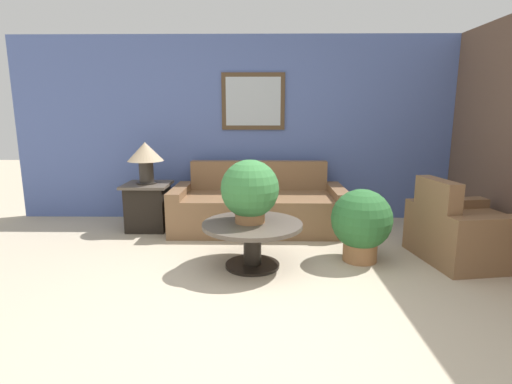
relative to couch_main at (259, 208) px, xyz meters
name	(u,v)px	position (x,y,z in m)	size (l,w,h in m)	color
ground_plane	(271,312)	(0.12, -2.27, -0.29)	(20.00, 20.00, 0.00)	#BCAD93
wall_back	(267,129)	(0.11, 0.63, 1.02)	(7.28, 0.09, 2.60)	#5166A8
couch_main	(259,208)	(0.00, 0.00, 0.00)	(2.26, 0.97, 0.88)	brown
armchair	(465,233)	(2.19, -1.11, 0.00)	(1.07, 1.10, 0.88)	brown
coffee_table	(252,235)	(-0.05, -1.34, 0.04)	(1.00, 1.00, 0.46)	black
side_table	(148,206)	(-1.47, -0.02, 0.03)	(0.59, 0.59, 0.62)	black
table_lamp	(145,155)	(-1.47, -0.02, 0.70)	(0.47, 0.47, 0.55)	#2D2823
potted_plant_on_table	(250,190)	(-0.08, -1.31, 0.50)	(0.58, 0.58, 0.63)	#9E6B42
potted_plant_floor	(361,222)	(1.08, -1.15, 0.13)	(0.63, 0.63, 0.77)	#9E6B42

